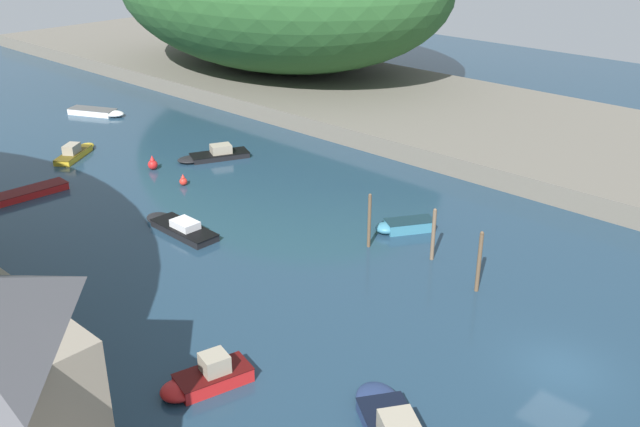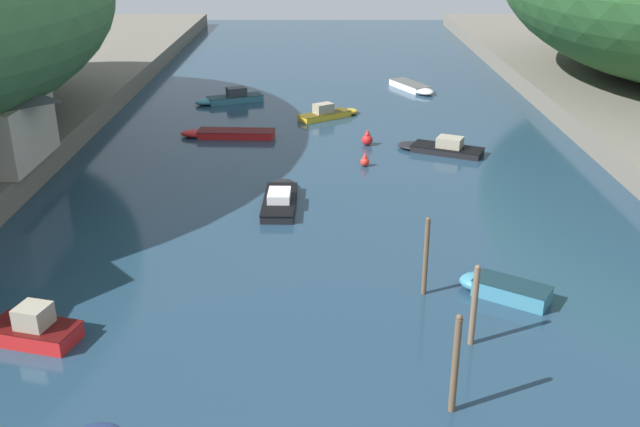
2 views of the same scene
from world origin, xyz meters
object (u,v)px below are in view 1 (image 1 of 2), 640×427
object	(u,v)px
channel_buoy_near	(153,164)
boat_near_quay	(17,196)
boat_small_dinghy	(76,152)
channel_buoy_far	(183,181)
boat_white_cruiser	(403,226)
boat_red_skiff	(178,226)
boat_moored_right	(213,155)
boat_far_right_bank	(205,378)
boat_navy_launch	(99,112)

from	to	relation	value
channel_buoy_near	boat_near_quay	bearing A→B (deg)	169.03
boat_small_dinghy	channel_buoy_far	world-z (taller)	boat_small_dinghy
boat_small_dinghy	boat_near_quay	bearing A→B (deg)	-89.31
boat_white_cruiser	boat_red_skiff	bearing A→B (deg)	75.74
boat_moored_right	channel_buoy_near	distance (m)	4.82
boat_near_quay	boat_far_right_bank	bearing A→B (deg)	173.63
boat_red_skiff	boat_near_quay	distance (m)	12.87
boat_red_skiff	boat_small_dinghy	world-z (taller)	boat_small_dinghy
boat_navy_launch	boat_white_cruiser	bearing A→B (deg)	62.92
boat_navy_launch	boat_near_quay	size ratio (longest dim) A/B	0.86
boat_far_right_bank	boat_red_skiff	bearing A→B (deg)	-17.81
boat_red_skiff	boat_navy_launch	bearing A→B (deg)	69.45
boat_red_skiff	channel_buoy_near	distance (m)	11.48
boat_far_right_bank	channel_buoy_far	xyz separation A→B (m)	(13.34, 19.19, -0.12)
channel_buoy_far	channel_buoy_near	bearing A→B (deg)	84.57
boat_moored_right	boat_far_right_bank	xyz separation A→B (m)	(-18.33, -21.98, 0.12)
boat_near_quay	boat_far_right_bank	distance (m)	25.68
boat_white_cruiser	channel_buoy_near	xyz separation A→B (m)	(-4.11, 20.29, 0.09)
boat_small_dinghy	boat_far_right_bank	bearing A→B (deg)	-54.68
boat_white_cruiser	boat_small_dinghy	size ratio (longest dim) A/B	0.77
boat_navy_launch	boat_far_right_bank	distance (m)	43.69
boat_white_cruiser	boat_small_dinghy	bearing A→B (deg)	46.31
boat_small_dinghy	channel_buoy_far	bearing A→B (deg)	-24.18
boat_white_cruiser	channel_buoy_far	bearing A→B (deg)	48.64
boat_near_quay	boat_far_right_bank	size ratio (longest dim) A/B	1.58
boat_far_right_bank	channel_buoy_near	size ratio (longest dim) A/B	3.78
boat_near_quay	boat_red_skiff	bearing A→B (deg)	-157.11
boat_red_skiff	boat_near_quay	size ratio (longest dim) A/B	0.92
boat_moored_right	channel_buoy_far	bearing A→B (deg)	144.11
boat_navy_launch	channel_buoy_far	bearing A→B (deg)	49.32
boat_white_cruiser	boat_far_right_bank	world-z (taller)	boat_far_right_bank
boat_navy_launch	channel_buoy_near	bearing A→B (deg)	46.85
channel_buoy_far	boat_small_dinghy	bearing A→B (deg)	100.05
boat_white_cruiser	boat_small_dinghy	distance (m)	28.02
boat_red_skiff	channel_buoy_far	world-z (taller)	boat_red_skiff
boat_navy_launch	boat_red_skiff	bearing A→B (deg)	42.92
boat_white_cruiser	boat_near_quay	distance (m)	26.11
boat_red_skiff	channel_buoy_near	xyz separation A→B (m)	(5.25, 10.21, 0.14)
boat_moored_right	boat_small_dinghy	bearing A→B (deg)	64.43
boat_moored_right	boat_near_quay	bearing A→B (deg)	101.57
boat_white_cruiser	boat_red_skiff	distance (m)	13.76
boat_near_quay	boat_far_right_bank	world-z (taller)	boat_far_right_bank
boat_red_skiff	channel_buoy_near	bearing A→B (deg)	63.71
channel_buoy_far	boat_red_skiff	bearing A→B (deg)	-129.28
channel_buoy_near	channel_buoy_far	world-z (taller)	channel_buoy_near
boat_white_cruiser	boat_far_right_bank	xyz separation A→B (m)	(-17.86, -3.19, 0.10)
boat_red_skiff	boat_moored_right	xyz separation A→B (m)	(9.83, 8.71, 0.03)
boat_white_cruiser	boat_small_dinghy	xyz separation A→B (m)	(-6.52, 27.25, 0.01)
boat_moored_right	channel_buoy_far	distance (m)	5.72
boat_near_quay	boat_moored_right	xyz separation A→B (m)	(14.26, -3.38, 0.08)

